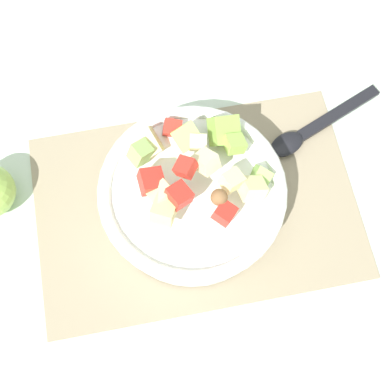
# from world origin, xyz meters

# --- Properties ---
(ground_plane) EXTENTS (2.40, 2.40, 0.00)m
(ground_plane) POSITION_xyz_m (0.00, 0.00, 0.00)
(ground_plane) COLOR silver
(placemat) EXTENTS (0.47, 0.31, 0.01)m
(placemat) POSITION_xyz_m (0.00, 0.00, 0.00)
(placemat) COLOR gray
(placemat) RESTS_ON ground_plane
(salad_bowl) EXTENTS (0.26, 0.26, 0.13)m
(salad_bowl) POSITION_xyz_m (-0.01, 0.00, 0.05)
(salad_bowl) COLOR white
(salad_bowl) RESTS_ON placemat
(serving_spoon) EXTENTS (0.20, 0.10, 0.01)m
(serving_spoon) POSITION_xyz_m (0.19, 0.08, 0.01)
(serving_spoon) COLOR black
(serving_spoon) RESTS_ON placemat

